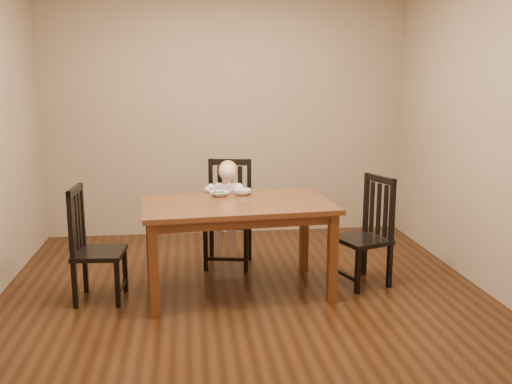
{
  "coord_description": "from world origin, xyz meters",
  "views": [
    {
      "loc": [
        -0.44,
        -4.38,
        1.75
      ],
      "look_at": [
        0.12,
        0.25,
        0.81
      ],
      "focal_mm": 40.0,
      "sensor_mm": 36.0,
      "label": 1
    }
  ],
  "objects": [
    {
      "name": "toddler",
      "position": [
        -0.08,
        0.8,
        0.61
      ],
      "size": [
        0.37,
        0.43,
        0.52
      ],
      "primitive_type": null,
      "rotation": [
        0.0,
        0.0,
        2.94
      ],
      "color": "white",
      "rests_on": "chair_child"
    },
    {
      "name": "fork",
      "position": [
        -0.22,
        0.35,
        0.81
      ],
      "size": [
        0.09,
        0.12,
        0.05
      ],
      "rotation": [
        0.0,
        0.0,
        0.62
      ],
      "color": "silver",
      "rests_on": "bowl_peas"
    },
    {
      "name": "room",
      "position": [
        0.0,
        0.0,
        1.35
      ],
      "size": [
        4.01,
        4.01,
        2.71
      ],
      "color": "#3D1F0D",
      "rests_on": "ground"
    },
    {
      "name": "chair_right",
      "position": [
        1.07,
        0.17,
        0.45
      ],
      "size": [
        0.5,
        0.51,
        0.94
      ],
      "rotation": [
        0.0,
        0.0,
        1.91
      ],
      "color": "black",
      "rests_on": "room"
    },
    {
      "name": "bowl_veg",
      "position": [
        0.02,
        0.4,
        0.79
      ],
      "size": [
        0.17,
        0.17,
        0.05
      ],
      "primitive_type": "imported",
      "rotation": [
        0.0,
        0.0,
        -0.11
      ],
      "color": "white",
      "rests_on": "dining_table"
    },
    {
      "name": "dining_table",
      "position": [
        -0.05,
        0.11,
        0.67
      ],
      "size": [
        1.6,
        1.05,
        0.76
      ],
      "rotation": [
        0.0,
        0.0,
        0.09
      ],
      "color": "#522C13",
      "rests_on": "room"
    },
    {
      "name": "chair_child",
      "position": [
        -0.07,
        0.85,
        0.48
      ],
      "size": [
        0.5,
        0.49,
        0.99
      ],
      "rotation": [
        0.0,
        0.0,
        2.94
      ],
      "color": "black",
      "rests_on": "room"
    },
    {
      "name": "chair_left",
      "position": [
        -1.2,
        0.07,
        0.44
      ],
      "size": [
        0.41,
        0.42,
        0.92
      ],
      "rotation": [
        0.0,
        0.0,
        -1.64
      ],
      "color": "black",
      "rests_on": "room"
    },
    {
      "name": "bowl_peas",
      "position": [
        -0.18,
        0.37,
        0.78
      ],
      "size": [
        0.21,
        0.21,
        0.04
      ],
      "primitive_type": "imported",
      "rotation": [
        0.0,
        0.0,
        0.41
      ],
      "color": "white",
      "rests_on": "dining_table"
    }
  ]
}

